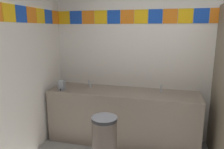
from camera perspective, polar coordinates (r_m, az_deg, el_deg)
wall_back at (r=3.48m, az=14.64°, el=4.66°), size 3.70×0.09×2.70m
vanity_counter at (r=3.46m, az=2.73°, el=-11.00°), size 2.30×0.60×0.84m
faucet_left at (r=3.54m, az=-6.02°, el=-2.56°), size 0.04×0.10×0.14m
faucet_right at (r=3.33m, az=12.89°, el=-3.79°), size 0.04×0.10×0.14m
soap_dispenser at (r=3.45m, az=-13.32°, el=-2.79°), size 0.09×0.09×0.16m
trash_bin at (r=2.78m, az=-2.09°, el=-18.38°), size 0.31×0.31×0.75m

